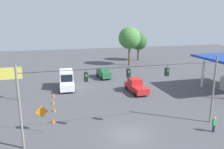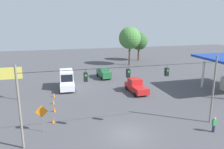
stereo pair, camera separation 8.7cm
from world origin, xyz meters
name	(u,v)px [view 1 (the left image)]	position (x,y,z in m)	size (l,w,h in m)	color
ground_plane	(128,134)	(0.00, 0.00, 0.00)	(140.00, 140.00, 0.00)	#47474C
overhead_signal_span	(128,90)	(0.00, -0.18, 4.60)	(19.60, 0.38, 7.52)	slate
box_truck_white_withflow_far	(67,80)	(4.77, -17.22, 1.48)	(2.64, 6.11, 3.01)	silver
sedan_green_oncoming_deep	(104,73)	(-2.73, -22.29, 1.00)	(2.29, 4.54, 1.92)	#236038
pickup_truck_red_oncoming_far	(136,86)	(-5.64, -12.28, 0.98)	(2.42, 5.32, 2.12)	red
traffic_cone_nearest	(53,120)	(7.14, -4.59, 0.31)	(0.31, 0.31, 0.62)	orange
traffic_cone_second	(54,110)	(6.96, -7.66, 0.31)	(0.31, 0.31, 0.62)	orange
traffic_cone_third	(53,102)	(7.07, -10.41, 0.31)	(0.31, 0.31, 0.62)	orange
traffic_cone_fourth	(54,95)	(6.96, -13.33, 0.31)	(0.31, 0.31, 0.62)	orange
roadside_billboard	(4,76)	(13.34, -13.39, 3.59)	(4.64, 0.16, 4.77)	#4C473D
work_zone_sign	(42,114)	(8.14, -2.80, 1.99)	(1.27, 0.06, 2.84)	slate
pedestrian	(214,125)	(-8.59, 1.76, 0.78)	(0.40, 0.28, 1.58)	#2D334C
tree_horizon_left	(129,38)	(-11.98, -33.28, 6.84)	(5.48, 5.48, 9.61)	#4C3823
tree_horizon_right	(139,41)	(-16.79, -39.08, 5.44)	(4.86, 4.86, 7.90)	#4C3823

